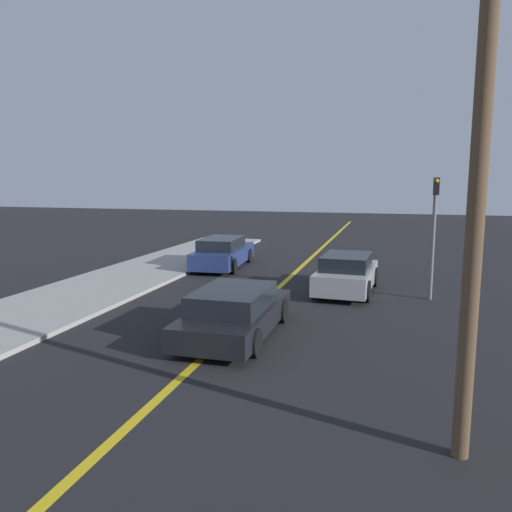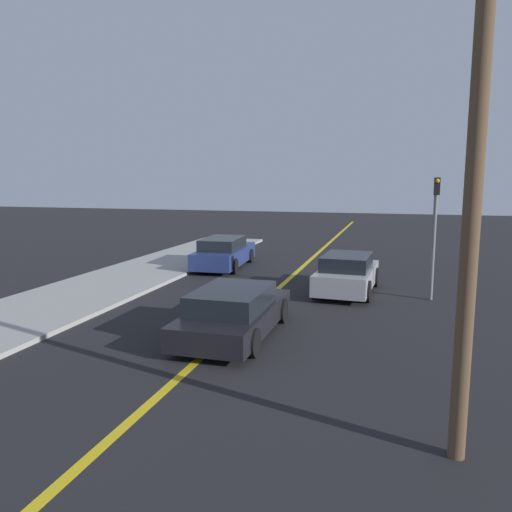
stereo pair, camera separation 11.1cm
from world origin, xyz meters
name	(u,v)px [view 2 (the right image)]	position (x,y,z in m)	size (l,w,h in m)	color
road_center_line	(276,290)	(0.00, 18.00, 0.00)	(0.20, 60.00, 0.01)	gold
sidewalk_left	(89,291)	(-6.15, 15.76, 0.06)	(3.89, 31.51, 0.13)	#9E9E99
car_ahead_center	(234,312)	(0.20, 12.67, 0.61)	(2.01, 4.55, 1.25)	black
car_far_distant	(347,274)	(2.45, 18.36, 0.66)	(2.05, 4.11, 1.36)	#9E9EA3
car_parked_left_lot	(224,253)	(-3.38, 21.93, 0.66)	(2.09, 4.82, 1.35)	navy
traffic_light	(435,226)	(5.21, 18.01, 2.45)	(0.18, 0.40, 3.98)	slate
utility_pole	(470,243)	(5.03, 8.25, 3.08)	(0.24, 0.24, 6.17)	brown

